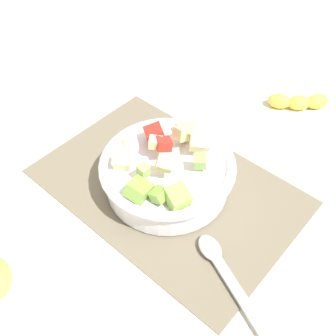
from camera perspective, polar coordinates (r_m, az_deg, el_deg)
name	(u,v)px	position (r m, az deg, el deg)	size (l,w,h in m)	color
ground_plane	(167,187)	(0.82, -0.08, -2.68)	(2.40, 2.40, 0.00)	silver
placemat	(167,186)	(0.82, -0.08, -2.55)	(0.51, 0.34, 0.01)	#756B56
salad_bowl	(168,171)	(0.79, -0.01, -0.37)	(0.26, 0.26, 0.12)	white
serving_spoon	(226,273)	(0.71, 8.10, -14.37)	(0.23, 0.12, 0.01)	#B7B7BC
banana_whole	(298,102)	(1.04, 17.85, 8.85)	(0.13, 0.12, 0.04)	yellow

